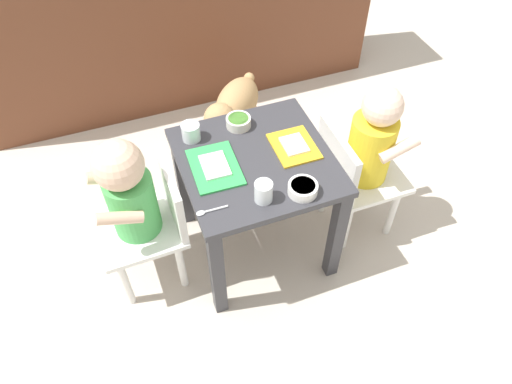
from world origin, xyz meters
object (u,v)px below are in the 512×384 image
at_px(seated_child_left, 134,198).
at_px(veggie_bowl_near, 238,122).
at_px(food_tray_left, 215,167).
at_px(dining_table, 256,179).
at_px(dog, 233,107).
at_px(water_cup_left, 263,193).
at_px(food_tray_right, 294,146).
at_px(water_cup_right, 191,133).
at_px(cereal_bowl_right_side, 303,188).
at_px(seated_child_right, 368,149).
at_px(spoon_by_left_tray, 209,211).

xyz_separation_m(seated_child_left, veggie_bowl_near, (0.41, 0.16, 0.07)).
bearing_deg(food_tray_left, veggie_bowl_near, 51.01).
bearing_deg(dining_table, dog, 79.33).
bearing_deg(water_cup_left, dining_table, 76.79).
bearing_deg(food_tray_right, water_cup_left, -135.18).
height_order(food_tray_left, water_cup_right, water_cup_right).
relative_size(seated_child_left, food_tray_right, 3.86).
relative_size(food_tray_right, cereal_bowl_right_side, 1.85).
bearing_deg(dog, veggie_bowl_near, -105.51).
height_order(food_tray_right, veggie_bowl_near, veggie_bowl_near).
bearing_deg(seated_child_left, dining_table, -2.41).
xyz_separation_m(food_tray_right, veggie_bowl_near, (-0.14, 0.17, 0.01)).
distance_m(seated_child_right, cereal_bowl_right_side, 0.37).
distance_m(water_cup_left, spoon_by_left_tray, 0.17).
xyz_separation_m(seated_child_right, spoon_by_left_tray, (-0.62, -0.13, 0.06)).
xyz_separation_m(water_cup_left, cereal_bowl_right_side, (0.12, -0.02, -0.01)).
distance_m(dog, food_tray_left, 0.68).
relative_size(seated_child_left, cereal_bowl_right_side, 7.14).
bearing_deg(spoon_by_left_tray, food_tray_left, 66.65).
xyz_separation_m(food_tray_left, water_cup_left, (0.10, -0.18, 0.02)).
bearing_deg(food_tray_left, dining_table, -2.60).
bearing_deg(cereal_bowl_right_side, seated_child_right, 25.14).
relative_size(dog, cereal_bowl_right_side, 4.01).
bearing_deg(cereal_bowl_right_side, spoon_by_left_tray, 174.55).
bearing_deg(seated_child_right, dog, 116.10).
height_order(seated_child_right, water_cup_right, seated_child_right).
height_order(food_tray_left, cereal_bowl_right_side, cereal_bowl_right_side).
bearing_deg(seated_child_left, dog, 47.18).
xyz_separation_m(seated_child_left, food_tray_left, (0.27, -0.01, 0.06)).
relative_size(seated_child_left, spoon_by_left_tray, 6.69).
height_order(seated_child_left, veggie_bowl_near, seated_child_left).
bearing_deg(food_tray_left, dog, 66.53).
relative_size(water_cup_right, spoon_by_left_tray, 0.64).
distance_m(seated_child_left, food_tray_right, 0.55).
relative_size(water_cup_left, spoon_by_left_tray, 0.70).
bearing_deg(dog, spoon_by_left_tray, -113.44).
height_order(water_cup_left, cereal_bowl_right_side, water_cup_left).
distance_m(food_tray_right, veggie_bowl_near, 0.22).
distance_m(seated_child_left, food_tray_left, 0.28).
bearing_deg(food_tray_right, food_tray_left, -180.00).
bearing_deg(seated_child_right, seated_child_left, 176.34).
relative_size(water_cup_left, veggie_bowl_near, 0.79).
distance_m(seated_child_right, water_cup_right, 0.62).
height_order(dining_table, spoon_by_left_tray, spoon_by_left_tray).
distance_m(food_tray_left, spoon_by_left_tray, 0.18).
xyz_separation_m(food_tray_left, water_cup_right, (-0.03, 0.16, 0.02)).
bearing_deg(dining_table, spoon_by_left_tray, -142.81).
xyz_separation_m(food_tray_left, spoon_by_left_tray, (-0.07, -0.17, -0.00)).
distance_m(seated_child_right, dog, 0.71).
bearing_deg(dog, dining_table, -100.67).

